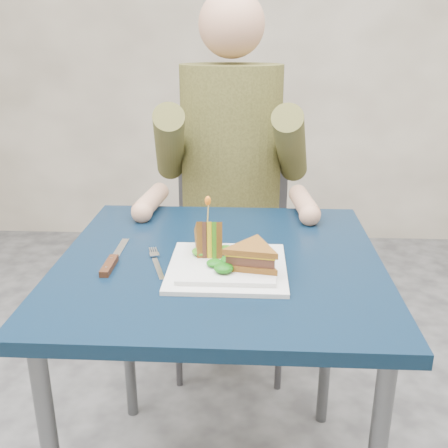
# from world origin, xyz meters

# --- Properties ---
(table) EXTENTS (0.75, 0.75, 0.73)m
(table) POSITION_xyz_m (0.00, 0.00, 0.65)
(table) COLOR black
(table) RESTS_ON ground
(chair) EXTENTS (0.42, 0.40, 0.93)m
(chair) POSITION_xyz_m (0.00, 0.73, 0.54)
(chair) COLOR #47474C
(chair) RESTS_ON ground
(diner) EXTENTS (0.54, 0.59, 0.74)m
(diner) POSITION_xyz_m (-0.00, 0.61, 0.91)
(diner) COLOR #4C4A22
(diner) RESTS_ON chair
(plate) EXTENTS (0.26, 0.26, 0.02)m
(plate) POSITION_xyz_m (0.02, -0.06, 0.74)
(plate) COLOR white
(plate) RESTS_ON table
(sandwich_flat) EXTENTS (0.16, 0.16, 0.05)m
(sandwich_flat) POSITION_xyz_m (0.08, -0.09, 0.78)
(sandwich_flat) COLOR brown
(sandwich_flat) RESTS_ON plate
(sandwich_upright) EXTENTS (0.08, 0.12, 0.12)m
(sandwich_upright) POSITION_xyz_m (-0.03, -0.02, 0.78)
(sandwich_upright) COLOR brown
(sandwich_upright) RESTS_ON plate
(fork) EXTENTS (0.07, 0.18, 0.01)m
(fork) POSITION_xyz_m (-0.14, -0.05, 0.73)
(fork) COLOR silver
(fork) RESTS_ON table
(knife) EXTENTS (0.02, 0.22, 0.02)m
(knife) POSITION_xyz_m (-0.24, -0.05, 0.74)
(knife) COLOR silver
(knife) RESTS_ON table
(toothpick) EXTENTS (0.01, 0.01, 0.06)m
(toothpick) POSITION_xyz_m (-0.03, -0.02, 0.85)
(toothpick) COLOR tan
(toothpick) RESTS_ON sandwich_upright
(toothpick_frill) EXTENTS (0.01, 0.01, 0.02)m
(toothpick_frill) POSITION_xyz_m (-0.03, -0.02, 0.88)
(toothpick_frill) COLOR orange
(toothpick_frill) RESTS_ON sandwich_upright
(lettuce_spill) EXTENTS (0.15, 0.13, 0.02)m
(lettuce_spill) POSITION_xyz_m (0.03, -0.05, 0.76)
(lettuce_spill) COLOR #337A14
(lettuce_spill) RESTS_ON plate
(onion_ring) EXTENTS (0.04, 0.04, 0.02)m
(onion_ring) POSITION_xyz_m (0.04, -0.06, 0.77)
(onion_ring) COLOR #9E4C7A
(onion_ring) RESTS_ON plate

